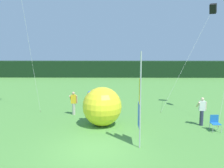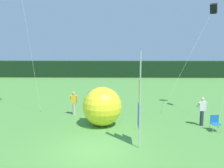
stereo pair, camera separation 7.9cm
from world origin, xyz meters
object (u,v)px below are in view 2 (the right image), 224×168
object	(u,v)px
person_near_banner	(202,111)
person_mid_field	(74,102)
banner_flag	(139,101)
inflatable_balloon	(102,106)
kite_black_box_0	(213,9)
folding_chair	(215,122)

from	to	relation	value
person_near_banner	person_mid_field	distance (m)	8.49
banner_flag	inflatable_balloon	xyz separation A→B (m)	(-1.94, 3.07, -0.98)
kite_black_box_0	inflatable_balloon	bearing A→B (deg)	-152.44
person_mid_field	kite_black_box_0	world-z (taller)	kite_black_box_0
inflatable_balloon	folding_chair	distance (m)	6.55
person_near_banner	kite_black_box_0	distance (m)	7.91
folding_chair	kite_black_box_0	xyz separation A→B (m)	(1.42, 4.98, 6.95)
banner_flag	folding_chair	distance (m)	5.29
person_near_banner	inflatable_balloon	bearing A→B (deg)	-179.31
person_near_banner	kite_black_box_0	size ratio (longest dim) A/B	0.22
person_mid_field	kite_black_box_0	distance (m)	12.12
person_mid_field	folding_chair	bearing A→B (deg)	-20.89
kite_black_box_0	person_near_banner	bearing A→B (deg)	-114.75
person_near_banner	person_mid_field	xyz separation A→B (m)	(-8.16, 2.34, -0.06)
banner_flag	person_mid_field	size ratio (longest dim) A/B	2.76
banner_flag	kite_black_box_0	xyz separation A→B (m)	(5.94, 7.18, 5.30)
folding_chair	person_near_banner	bearing A→B (deg)	114.98
banner_flag	folding_chair	size ratio (longest dim) A/B	5.08
banner_flag	inflatable_balloon	distance (m)	3.76
folding_chair	kite_black_box_0	distance (m)	8.67
person_mid_field	kite_black_box_0	bearing A→B (deg)	9.62
inflatable_balloon	kite_black_box_0	xyz separation A→B (m)	(7.88, 4.11, 6.28)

